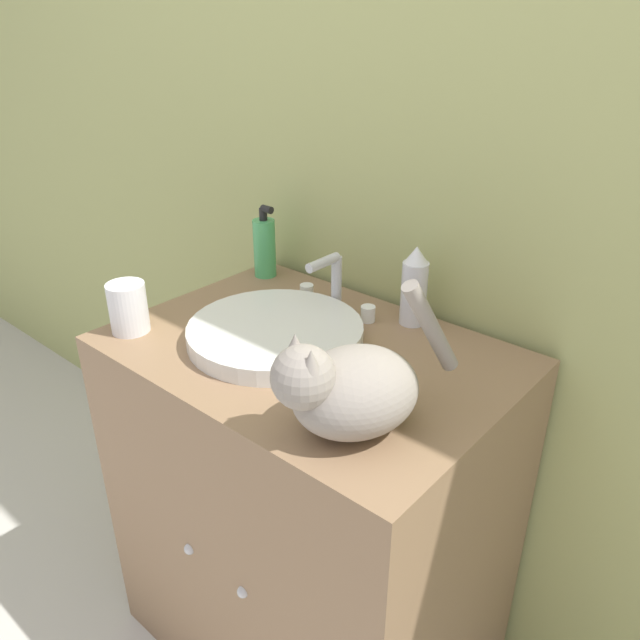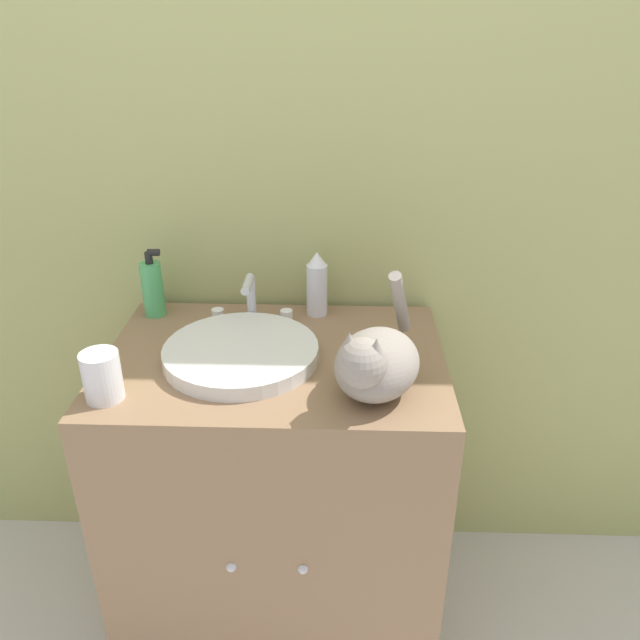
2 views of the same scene
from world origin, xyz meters
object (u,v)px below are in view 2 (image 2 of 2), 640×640
cat (375,362)px  spray_bottle (317,285)px  cup (102,376)px  soap_bottle (153,288)px

cat → spray_bottle: (-0.14, 0.39, 0.00)m
cat → cup: 0.57m
cat → soap_bottle: cat is taller
soap_bottle → cup: size_ratio=1.72×
cat → spray_bottle: size_ratio=1.92×
soap_bottle → spray_bottle: 0.43m
cup → soap_bottle: bearing=90.4°
soap_bottle → cup: 0.40m
cat → spray_bottle: cat is taller
soap_bottle → cup: bearing=-89.6°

